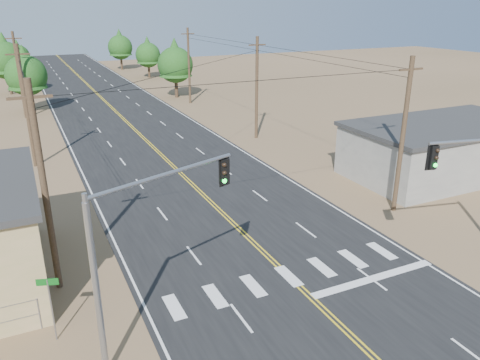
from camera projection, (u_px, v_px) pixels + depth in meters
road at (163, 156)px, 42.11m from camera, size 15.00×200.00×0.02m
building_right at (443, 150)px, 37.19m from camera, size 15.00×8.00×4.00m
utility_pole_left_near at (44, 188)px, 20.88m from camera, size 1.80×0.30×10.00m
utility_pole_left_mid at (26, 106)px, 37.80m from camera, size 1.80×0.30×10.00m
utility_pole_left_far at (19, 75)px, 54.72m from camera, size 1.80×0.30×10.00m
utility_pole_right_near at (403, 136)px, 29.30m from camera, size 1.80×0.30×10.00m
utility_pole_right_mid at (257, 88)px, 46.22m from camera, size 1.80×0.30×10.00m
utility_pole_right_far at (189, 65)px, 63.14m from camera, size 1.80×0.30×10.00m
signal_mast_left at (140, 238)px, 16.86m from camera, size 6.19×2.50×7.23m
street_sign at (50, 300)px, 18.42m from camera, size 0.82×0.30×2.87m
tree_left_near at (26, 71)px, 57.87m from camera, size 4.99×4.99×8.31m
tree_left_mid at (5, 56)px, 69.29m from camera, size 5.50×5.50×9.17m
tree_left_far at (18, 54)px, 87.86m from camera, size 4.09×4.09×6.82m
tree_right_near at (175, 61)px, 67.15m from camera, size 5.10×5.10×8.49m
tree_right_mid at (148, 52)px, 85.83m from camera, size 4.50×4.50×7.50m
tree_right_far at (120, 45)px, 96.52m from camera, size 4.94×4.94×8.23m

